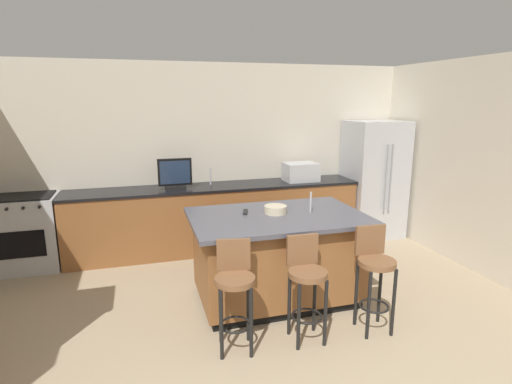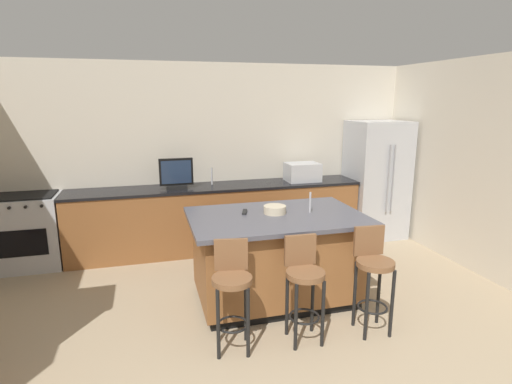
% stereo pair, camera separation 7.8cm
% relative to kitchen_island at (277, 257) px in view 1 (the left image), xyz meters
% --- Properties ---
extents(wall_back, '(6.33, 0.12, 2.61)m').
position_rel_kitchen_island_xyz_m(wall_back, '(-0.30, 2.03, 0.83)').
color(wall_back, beige).
rests_on(wall_back, ground_plane).
extents(wall_right, '(0.12, 4.43, 2.61)m').
position_rel_kitchen_island_xyz_m(wall_right, '(2.67, 0.02, 0.83)').
color(wall_right, beige).
rests_on(wall_right, ground_plane).
extents(counter_back, '(4.08, 0.62, 0.93)m').
position_rel_kitchen_island_xyz_m(counter_back, '(-0.32, 1.65, -0.02)').
color(counter_back, brown).
rests_on(counter_back, ground_plane).
extents(kitchen_island, '(1.80, 1.16, 0.94)m').
position_rel_kitchen_island_xyz_m(kitchen_island, '(0.00, 0.00, 0.00)').
color(kitchen_island, black).
rests_on(kitchen_island, ground_plane).
extents(refrigerator, '(0.83, 0.75, 1.79)m').
position_rel_kitchen_island_xyz_m(refrigerator, '(2.14, 1.60, 0.41)').
color(refrigerator, '#B7BABF').
rests_on(refrigerator, ground_plane).
extents(range_oven, '(0.79, 0.63, 0.95)m').
position_rel_kitchen_island_xyz_m(range_oven, '(-2.76, 1.65, -0.01)').
color(range_oven, '#B7BABF').
rests_on(range_oven, ground_plane).
extents(microwave, '(0.48, 0.36, 0.27)m').
position_rel_kitchen_island_xyz_m(microwave, '(0.94, 1.65, 0.58)').
color(microwave, '#B7BABF').
rests_on(microwave, counter_back).
extents(tv_monitor, '(0.45, 0.16, 0.41)m').
position_rel_kitchen_island_xyz_m(tv_monitor, '(-0.89, 1.60, 0.64)').
color(tv_monitor, black).
rests_on(tv_monitor, counter_back).
extents(sink_faucet_back, '(0.02, 0.02, 0.24)m').
position_rel_kitchen_island_xyz_m(sink_faucet_back, '(-0.39, 1.75, 0.57)').
color(sink_faucet_back, '#B2B2B7').
rests_on(sink_faucet_back, counter_back).
extents(sink_faucet_island, '(0.02, 0.02, 0.22)m').
position_rel_kitchen_island_xyz_m(sink_faucet_island, '(0.37, 0.00, 0.57)').
color(sink_faucet_island, '#B2B2B7').
rests_on(sink_faucet_island, kitchen_island).
extents(bar_stool_left, '(0.34, 0.36, 0.95)m').
position_rel_kitchen_island_xyz_m(bar_stool_left, '(-0.64, -0.74, 0.09)').
color(bar_stool_left, brown).
rests_on(bar_stool_left, ground_plane).
extents(bar_stool_center, '(0.34, 0.34, 0.94)m').
position_rel_kitchen_island_xyz_m(bar_stool_center, '(0.00, -0.77, 0.08)').
color(bar_stool_center, brown).
rests_on(bar_stool_center, ground_plane).
extents(bar_stool_right, '(0.34, 0.35, 0.98)m').
position_rel_kitchen_island_xyz_m(bar_stool_right, '(0.66, -0.80, 0.11)').
color(bar_stool_right, brown).
rests_on(bar_stool_right, ground_plane).
extents(fruit_bowl, '(0.24, 0.24, 0.08)m').
position_rel_kitchen_island_xyz_m(fruit_bowl, '(0.00, 0.07, 0.50)').
color(fruit_bowl, beige).
rests_on(fruit_bowl, kitchen_island).
extents(tv_remote, '(0.09, 0.18, 0.02)m').
position_rel_kitchen_island_xyz_m(tv_remote, '(-0.30, 0.17, 0.47)').
color(tv_remote, black).
rests_on(tv_remote, kitchen_island).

